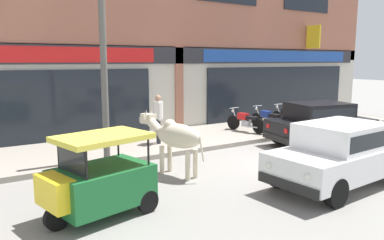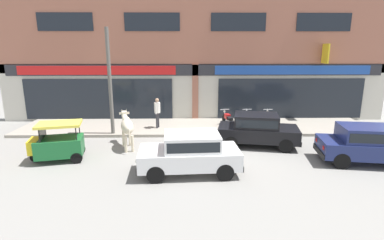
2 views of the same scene
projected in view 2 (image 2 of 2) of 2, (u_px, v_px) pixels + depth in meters
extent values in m
plane|color=gray|center=(199.00, 152.00, 12.75)|extent=(90.00, 90.00, 0.00)
cube|color=gray|center=(196.00, 127.00, 16.58)|extent=(19.00, 3.51, 0.15)
cube|color=#9E604C|center=(195.00, 14.00, 17.09)|extent=(23.00, 0.55, 6.70)
cube|color=beige|center=(195.00, 92.00, 18.16)|extent=(23.00, 0.55, 3.40)
cube|color=#28282D|center=(195.00, 70.00, 17.54)|extent=(22.08, 0.08, 0.64)
cube|color=black|center=(99.00, 99.00, 17.83)|extent=(8.74, 0.10, 2.40)
cube|color=red|center=(97.00, 70.00, 17.41)|extent=(9.20, 0.05, 0.52)
cube|color=#9E604C|center=(195.00, 93.00, 17.88)|extent=(0.36, 0.12, 3.40)
cube|color=black|center=(290.00, 98.00, 18.03)|extent=(8.74, 0.10, 2.40)
cube|color=#1E479E|center=(293.00, 70.00, 17.61)|extent=(9.20, 0.05, 0.52)
cube|color=black|center=(65.00, 22.00, 16.78)|extent=(3.13, 0.06, 1.00)
cube|color=black|center=(152.00, 22.00, 16.86)|extent=(3.13, 0.06, 1.00)
cube|color=black|center=(238.00, 22.00, 16.95)|extent=(3.13, 0.06, 1.00)
cube|color=black|center=(324.00, 22.00, 17.04)|extent=(3.13, 0.06, 1.00)
cube|color=yellow|center=(326.00, 54.00, 17.04)|extent=(0.08, 0.80, 1.10)
ellipsoid|color=beige|center=(127.00, 126.00, 12.95)|extent=(0.91, 1.49, 0.60)
sphere|color=beige|center=(126.00, 120.00, 13.16)|extent=(0.32, 0.32, 0.32)
cylinder|color=beige|center=(124.00, 139.00, 13.47)|extent=(0.12, 0.12, 0.72)
cylinder|color=beige|center=(130.00, 138.00, 13.55)|extent=(0.12, 0.12, 0.72)
cylinder|color=beige|center=(126.00, 144.00, 12.67)|extent=(0.12, 0.12, 0.72)
cylinder|color=beige|center=(133.00, 144.00, 12.75)|extent=(0.12, 0.12, 0.72)
cylinder|color=beige|center=(125.00, 119.00, 13.68)|extent=(0.37, 0.52, 0.43)
cube|color=beige|center=(124.00, 114.00, 13.87)|extent=(0.32, 0.41, 0.26)
cube|color=tan|center=(124.00, 114.00, 14.05)|extent=(0.19, 0.18, 0.14)
cone|color=beige|center=(122.00, 111.00, 13.76)|extent=(0.09, 0.13, 0.19)
cone|color=beige|center=(126.00, 110.00, 13.83)|extent=(0.09, 0.13, 0.19)
cube|color=beige|center=(121.00, 113.00, 13.74)|extent=(0.15, 0.08, 0.10)
cube|color=beige|center=(128.00, 113.00, 13.84)|extent=(0.15, 0.08, 0.10)
cylinder|color=beige|center=(129.00, 136.00, 12.32)|extent=(0.09, 0.17, 0.60)
cylinder|color=black|center=(282.00, 136.00, 14.04)|extent=(0.62, 0.29, 0.60)
cylinder|color=black|center=(286.00, 146.00, 12.67)|extent=(0.62, 0.29, 0.60)
cylinder|color=black|center=(233.00, 134.00, 14.43)|extent=(0.62, 0.29, 0.60)
cylinder|color=black|center=(231.00, 143.00, 13.06)|extent=(0.62, 0.29, 0.60)
cube|color=black|center=(258.00, 133.00, 13.48)|extent=(3.74, 2.24, 0.60)
cube|color=black|center=(256.00, 120.00, 13.36)|extent=(2.14, 1.78, 0.56)
cube|color=black|center=(256.00, 120.00, 13.36)|extent=(2.00, 1.77, 0.35)
cube|color=black|center=(297.00, 140.00, 13.24)|extent=(0.41, 1.51, 0.20)
cube|color=black|center=(219.00, 136.00, 13.83)|extent=(0.41, 1.51, 0.20)
sphere|color=silver|center=(297.00, 130.00, 13.62)|extent=(0.14, 0.14, 0.14)
sphere|color=silver|center=(301.00, 136.00, 12.70)|extent=(0.14, 0.14, 0.14)
cube|color=red|center=(220.00, 126.00, 14.23)|extent=(0.06, 0.16, 0.14)
cube|color=red|center=(218.00, 132.00, 13.28)|extent=(0.06, 0.16, 0.14)
cylinder|color=black|center=(329.00, 148.00, 12.37)|extent=(0.62, 0.27, 0.60)
cylinder|color=black|center=(341.00, 161.00, 10.99)|extent=(0.62, 0.27, 0.60)
cube|color=navy|center=(367.00, 148.00, 11.46)|extent=(3.70, 2.11, 0.60)
cube|color=navy|center=(367.00, 133.00, 11.34)|extent=(2.10, 1.71, 0.56)
cube|color=black|center=(367.00, 133.00, 11.34)|extent=(1.95, 1.71, 0.35)
cube|color=black|center=(320.00, 151.00, 11.74)|extent=(0.35, 1.52, 0.20)
cube|color=red|center=(316.00, 140.00, 12.14)|extent=(0.05, 0.16, 0.14)
cube|color=red|center=(324.00, 148.00, 11.19)|extent=(0.05, 0.16, 0.14)
cylinder|color=black|center=(156.00, 174.00, 9.82)|extent=(0.61, 0.21, 0.60)
cylinder|color=black|center=(157.00, 159.00, 11.21)|extent=(0.61, 0.21, 0.60)
cylinder|color=black|center=(225.00, 172.00, 9.99)|extent=(0.61, 0.21, 0.60)
cylinder|color=black|center=(218.00, 157.00, 11.38)|extent=(0.61, 0.21, 0.60)
cube|color=white|center=(189.00, 157.00, 10.53)|extent=(3.59, 1.80, 0.60)
cube|color=white|center=(192.00, 141.00, 10.40)|extent=(1.98, 1.55, 0.56)
cube|color=black|center=(192.00, 141.00, 10.40)|extent=(1.83, 1.56, 0.35)
cube|color=black|center=(140.00, 164.00, 10.45)|extent=(0.21, 1.52, 0.20)
cube|color=black|center=(237.00, 161.00, 10.71)|extent=(0.21, 1.52, 0.20)
sphere|color=silver|center=(137.00, 161.00, 9.91)|extent=(0.14, 0.14, 0.14)
sphere|color=silver|center=(140.00, 152.00, 10.84)|extent=(0.14, 0.14, 0.14)
cube|color=red|center=(242.00, 158.00, 10.16)|extent=(0.04, 0.16, 0.14)
cube|color=red|center=(235.00, 148.00, 11.12)|extent=(0.04, 0.16, 0.14)
cylinder|color=black|center=(36.00, 157.00, 11.63)|extent=(0.46, 0.21, 0.44)
cylinder|color=black|center=(77.00, 158.00, 11.50)|extent=(0.46, 0.21, 0.44)
cylinder|color=black|center=(80.00, 149.00, 12.48)|extent=(0.46, 0.21, 0.44)
cube|color=#19602D|center=(60.00, 146.00, 11.76)|extent=(1.92, 1.50, 0.70)
cube|color=yellow|center=(35.00, 146.00, 11.53)|extent=(0.54, 0.93, 0.52)
cylinder|color=black|center=(39.00, 136.00, 11.01)|extent=(0.04, 0.04, 0.55)
cylinder|color=black|center=(45.00, 129.00, 11.94)|extent=(0.04, 0.04, 0.55)
cylinder|color=black|center=(76.00, 133.00, 11.31)|extent=(0.04, 0.04, 0.55)
cylinder|color=black|center=(79.00, 127.00, 12.24)|extent=(0.04, 0.04, 0.55)
cube|color=#DBCC42|center=(59.00, 124.00, 11.55)|extent=(1.82, 1.43, 0.10)
cube|color=black|center=(42.00, 132.00, 11.48)|extent=(0.23, 0.91, 0.50)
cylinder|color=black|center=(224.00, 120.00, 16.71)|extent=(0.20, 0.57, 0.56)
cylinder|color=black|center=(232.00, 125.00, 15.52)|extent=(0.20, 0.57, 0.56)
cube|color=#B2B5BA|center=(228.00, 122.00, 16.09)|extent=(0.26, 0.35, 0.24)
cube|color=red|center=(227.00, 116.00, 16.18)|extent=(0.31, 0.44, 0.24)
cube|color=black|center=(230.00, 118.00, 15.80)|extent=(0.31, 0.55, 0.12)
cylinder|color=#B2B5BA|center=(225.00, 115.00, 16.58)|extent=(0.09, 0.27, 0.59)
cylinder|color=#B2B5BA|center=(225.00, 109.00, 16.56)|extent=(0.52, 0.13, 0.03)
sphere|color=silver|center=(224.00, 111.00, 16.64)|extent=(0.12, 0.12, 0.12)
cylinder|color=#B2B5BA|center=(228.00, 125.00, 15.74)|extent=(0.15, 0.48, 0.06)
cylinder|color=black|center=(246.00, 119.00, 16.73)|extent=(0.17, 0.57, 0.56)
cylinder|color=black|center=(254.00, 125.00, 15.53)|extent=(0.17, 0.57, 0.56)
cube|color=#B2B5BA|center=(250.00, 121.00, 16.10)|extent=(0.24, 0.34, 0.24)
cube|color=navy|center=(250.00, 116.00, 16.20)|extent=(0.29, 0.43, 0.24)
cube|color=black|center=(252.00, 118.00, 15.82)|extent=(0.28, 0.54, 0.12)
cylinder|color=#B2B5BA|center=(247.00, 114.00, 16.61)|extent=(0.07, 0.27, 0.59)
cylinder|color=#B2B5BA|center=(247.00, 109.00, 16.58)|extent=(0.52, 0.09, 0.03)
sphere|color=silver|center=(247.00, 111.00, 16.66)|extent=(0.12, 0.12, 0.12)
cylinder|color=#B2B5BA|center=(250.00, 125.00, 15.76)|extent=(0.12, 0.48, 0.06)
cylinder|color=black|center=(267.00, 119.00, 16.73)|extent=(0.15, 0.57, 0.56)
cylinder|color=black|center=(276.00, 125.00, 15.52)|extent=(0.15, 0.57, 0.56)
cube|color=#B2B5BA|center=(271.00, 122.00, 16.10)|extent=(0.23, 0.34, 0.24)
cube|color=black|center=(271.00, 116.00, 16.19)|extent=(0.27, 0.42, 0.24)
cube|color=black|center=(273.00, 118.00, 15.81)|extent=(0.26, 0.54, 0.12)
cylinder|color=#B2B5BA|center=(268.00, 114.00, 16.60)|extent=(0.06, 0.27, 0.59)
cylinder|color=#B2B5BA|center=(268.00, 109.00, 16.57)|extent=(0.52, 0.08, 0.03)
sphere|color=silver|center=(267.00, 111.00, 16.66)|extent=(0.12, 0.12, 0.12)
cylinder|color=#B2B5BA|center=(272.00, 125.00, 15.76)|extent=(0.10, 0.48, 0.06)
cylinder|color=#2D2D33|center=(157.00, 121.00, 15.93)|extent=(0.11, 0.11, 0.82)
cylinder|color=#2D2D33|center=(158.00, 120.00, 16.10)|extent=(0.11, 0.11, 0.82)
cylinder|color=silver|center=(157.00, 108.00, 15.85)|extent=(0.32, 0.32, 0.56)
cylinder|color=silver|center=(156.00, 109.00, 15.66)|extent=(0.08, 0.08, 0.56)
cylinder|color=silver|center=(159.00, 107.00, 16.05)|extent=(0.08, 0.08, 0.56)
sphere|color=tan|center=(157.00, 100.00, 15.75)|extent=(0.20, 0.20, 0.20)
cylinder|color=#595651|center=(110.00, 82.00, 14.46)|extent=(0.18, 0.18, 5.14)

